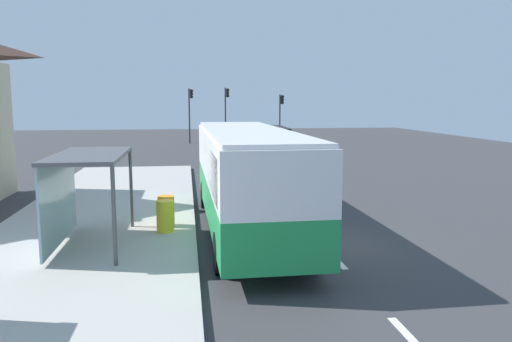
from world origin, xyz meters
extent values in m
cube|color=#38383A|center=(0.00, 14.00, -0.02)|extent=(56.00, 92.00, 0.04)
cube|color=#ADAAA3|center=(-6.40, 2.00, 0.09)|extent=(6.20, 30.00, 0.18)
cube|color=silver|center=(0.25, -1.00, 0.01)|extent=(0.16, 2.20, 0.01)
cube|color=silver|center=(0.25, 4.00, 0.01)|extent=(0.16, 2.20, 0.01)
cube|color=silver|center=(0.25, 9.00, 0.01)|extent=(0.16, 2.20, 0.01)
cube|color=silver|center=(0.25, 14.00, 0.01)|extent=(0.16, 2.20, 0.01)
cube|color=silver|center=(0.25, 19.00, 0.01)|extent=(0.16, 2.20, 0.01)
cube|color=silver|center=(0.25, 24.00, 0.01)|extent=(0.16, 2.20, 0.01)
cube|color=silver|center=(0.25, 29.00, 0.01)|extent=(0.16, 2.20, 0.01)
cube|color=#1E8C47|center=(-1.70, 1.78, 1.07)|extent=(2.62, 11.03, 1.15)
cube|color=silver|center=(-1.70, 1.78, 2.38)|extent=(2.62, 11.03, 1.45)
cube|color=silver|center=(-1.70, 1.78, 3.15)|extent=(2.49, 10.80, 0.12)
cube|color=black|center=(-1.76, 7.23, 2.30)|extent=(2.30, 0.14, 1.22)
cube|color=black|center=(-2.90, 1.26, 2.30)|extent=(0.17, 8.58, 1.10)
cylinder|color=black|center=(-2.87, 5.67, 0.50)|extent=(0.29, 1.00, 1.00)
cylinder|color=black|center=(-0.61, 5.69, 0.50)|extent=(0.29, 1.00, 1.00)
cylinder|color=black|center=(-2.79, -1.93, 0.50)|extent=(0.29, 1.00, 1.00)
cylinder|color=black|center=(-0.53, -1.91, 0.50)|extent=(0.29, 1.00, 1.00)
cube|color=black|center=(2.20, 20.56, 1.32)|extent=(2.21, 5.28, 1.96)
cube|color=black|center=(2.20, 20.56, 1.66)|extent=(2.17, 3.20, 0.44)
cylinder|color=black|center=(3.02, 18.53, 0.34)|extent=(0.25, 0.69, 0.68)
cylinder|color=black|center=(1.22, 18.60, 0.34)|extent=(0.25, 0.69, 0.68)
cylinder|color=black|center=(3.18, 22.52, 0.34)|extent=(0.25, 0.69, 0.68)
cylinder|color=black|center=(1.38, 22.60, 0.34)|extent=(0.25, 0.69, 0.68)
cube|color=#195933|center=(2.30, 35.96, 0.62)|extent=(1.87, 4.43, 0.60)
cube|color=black|center=(2.30, 35.76, 1.22)|extent=(1.62, 2.40, 0.60)
cylinder|color=black|center=(1.50, 37.47, 0.32)|extent=(0.21, 0.64, 0.64)
cylinder|color=black|center=(3.14, 37.44, 0.32)|extent=(0.21, 0.64, 0.64)
cylinder|color=black|center=(1.46, 34.47, 0.32)|extent=(0.21, 0.64, 0.64)
cylinder|color=black|center=(3.10, 34.44, 0.32)|extent=(0.21, 0.64, 0.64)
cube|color=#195933|center=(2.30, 29.79, 0.62)|extent=(2.02, 4.48, 0.60)
cube|color=black|center=(2.29, 29.99, 1.22)|extent=(1.70, 2.45, 0.60)
cylinder|color=black|center=(3.19, 28.34, 0.32)|extent=(0.23, 0.65, 0.64)
cylinder|color=black|center=(1.56, 28.26, 0.32)|extent=(0.23, 0.65, 0.64)
cylinder|color=black|center=(3.04, 31.33, 0.32)|extent=(0.23, 0.65, 0.64)
cylinder|color=black|center=(1.41, 31.25, 0.32)|extent=(0.23, 0.65, 0.64)
cylinder|color=yellow|center=(-4.20, 1.49, 0.66)|extent=(0.52, 0.52, 0.95)
cylinder|color=orange|center=(-4.20, 2.19, 0.66)|extent=(0.52, 0.52, 0.95)
cylinder|color=#2D2D2D|center=(5.40, 34.42, 2.33)|extent=(0.14, 0.14, 4.66)
cube|color=black|center=(5.62, 34.42, 4.16)|extent=(0.24, 0.28, 0.84)
sphere|color=#360606|center=(5.74, 34.42, 4.44)|extent=(0.16, 0.16, 0.16)
sphere|color=#3C2C03|center=(5.74, 34.42, 4.16)|extent=(0.16, 0.16, 0.16)
sphere|color=green|center=(5.74, 34.42, 3.88)|extent=(0.16, 0.16, 0.16)
cylinder|color=#2D2D2D|center=(-3.20, 35.22, 2.60)|extent=(0.14, 0.14, 5.20)
cube|color=black|center=(-2.98, 35.22, 4.70)|extent=(0.24, 0.28, 0.84)
sphere|color=#360606|center=(-2.86, 35.22, 4.98)|extent=(0.16, 0.16, 0.16)
sphere|color=#3C2C03|center=(-2.86, 35.22, 4.70)|extent=(0.16, 0.16, 0.16)
sphere|color=green|center=(-2.86, 35.22, 4.42)|extent=(0.16, 0.16, 0.16)
cylinder|color=#2D2D2D|center=(0.30, 36.02, 2.66)|extent=(0.14, 0.14, 5.31)
cube|color=black|center=(0.52, 36.02, 4.81)|extent=(0.24, 0.28, 0.84)
sphere|color=#360606|center=(0.64, 36.02, 5.09)|extent=(0.16, 0.16, 0.16)
sphere|color=#F2B20C|center=(0.64, 36.02, 4.81)|extent=(0.16, 0.16, 0.16)
sphere|color=black|center=(0.64, 36.02, 4.53)|extent=(0.16, 0.16, 0.16)
cube|color=#4C4C51|center=(-6.10, 0.35, 2.63)|extent=(1.80, 4.00, 0.10)
cube|color=#8CA5B2|center=(-6.95, 0.35, 1.43)|extent=(0.06, 3.80, 2.30)
cylinder|color=#4C4C51|center=(-5.25, -1.55, 1.40)|extent=(0.10, 0.10, 2.44)
cylinder|color=#4C4C51|center=(-5.25, 2.25, 1.40)|extent=(0.10, 0.10, 2.44)
camera|label=1|loc=(-3.53, -13.55, 4.08)|focal=35.53mm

